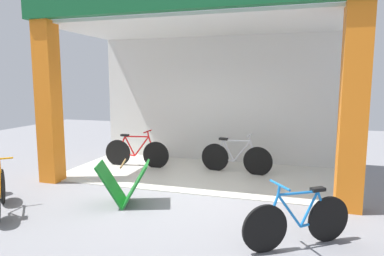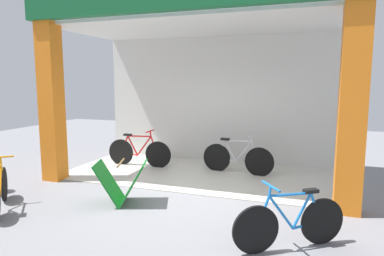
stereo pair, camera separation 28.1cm
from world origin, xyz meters
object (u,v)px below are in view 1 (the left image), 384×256
at_px(sandwich_board_sign, 124,184).
at_px(bicycle_parked_1, 298,221).
at_px(bicycle_parked_0, 0,192).
at_px(bicycle_inside_1, 136,152).
at_px(bicycle_inside_0, 236,158).

bearing_deg(sandwich_board_sign, bicycle_parked_1, -14.14).
bearing_deg(bicycle_parked_0, bicycle_inside_1, 76.56).
distance_m(bicycle_parked_0, sandwich_board_sign, 1.94).
bearing_deg(bicycle_inside_1, bicycle_inside_0, 2.78).
relative_size(bicycle_parked_0, sandwich_board_sign, 1.17).
bearing_deg(bicycle_parked_1, bicycle_inside_0, 112.41).
bearing_deg(bicycle_parked_0, sandwich_board_sign, 27.51).
xyz_separation_m(bicycle_inside_0, sandwich_board_sign, (-1.49, -2.52, 0.00)).
bearing_deg(bicycle_inside_0, sandwich_board_sign, -120.63).
bearing_deg(sandwich_board_sign, bicycle_inside_0, 59.37).
xyz_separation_m(bicycle_inside_0, bicycle_parked_0, (-3.22, -3.42, -0.03)).
relative_size(bicycle_inside_0, bicycle_parked_0, 1.42).
distance_m(bicycle_inside_0, bicycle_parked_0, 4.69).
height_order(bicycle_parked_1, sandwich_board_sign, bicycle_parked_1).
relative_size(bicycle_parked_0, bicycle_parked_1, 0.91).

